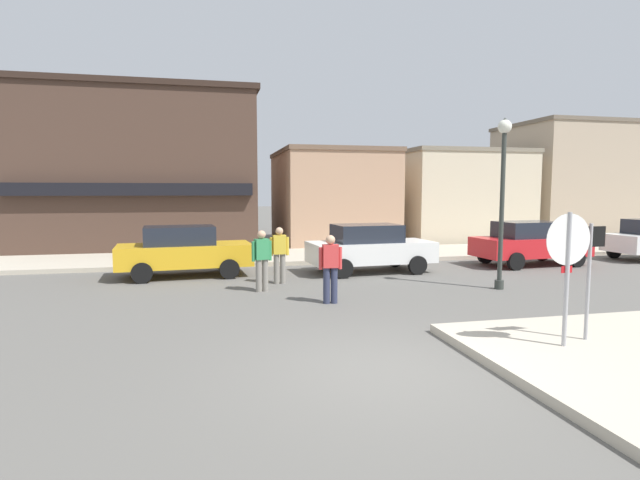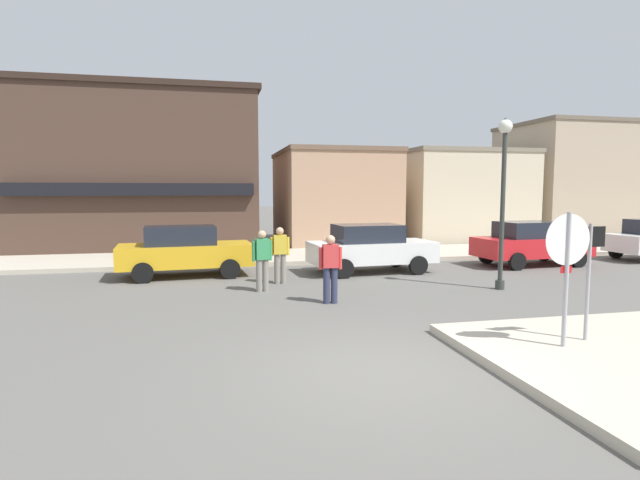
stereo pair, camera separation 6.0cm
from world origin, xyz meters
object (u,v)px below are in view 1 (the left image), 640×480
pedestrian_kerb_side (279,253)px  one_way_sign (589,270)px  parked_car_second (370,247)px  stop_sign (567,262)px  parked_car_nearest (184,250)px  parked_car_third (530,243)px  pedestrian_crossing_far (330,267)px  lamp_post (503,179)px  pedestrian_crossing_near (262,259)px

pedestrian_kerb_side → one_way_sign: bearing=-59.1°
one_way_sign → parked_car_second: (-1.03, 8.30, -0.52)m
stop_sign → parked_car_nearest: (-6.27, 9.02, -0.71)m
parked_car_third → stop_sign: bearing=-122.6°
stop_sign → one_way_sign: (0.60, 0.22, -0.19)m
parked_car_nearest → pedestrian_crossing_far: size_ratio=2.56×
pedestrian_crossing_far → lamp_post: bearing=7.8°
parked_car_nearest → pedestrian_crossing_near: 3.54m
lamp_post → parked_car_third: 5.50m
parked_car_third → pedestrian_crossing_near: pedestrian_crossing_near is taller
one_way_sign → pedestrian_kerb_side: (-4.17, 6.96, -0.46)m
stop_sign → parked_car_nearest: stop_sign is taller
parked_car_third → pedestrian_kerb_side: 9.30m
parked_car_third → pedestrian_crossing_near: (-9.78, -2.58, 0.06)m
one_way_sign → pedestrian_crossing_far: size_ratio=1.30×
parked_car_nearest → pedestrian_crossing_near: size_ratio=2.56×
stop_sign → pedestrian_crossing_near: size_ratio=1.43×
parked_car_third → pedestrian_kerb_side: pedestrian_kerb_side is taller
parked_car_nearest → pedestrian_crossing_near: bearing=-53.7°
parked_car_second → pedestrian_crossing_far: size_ratio=2.55×
pedestrian_crossing_far → parked_car_second: bearing=60.3°
pedestrian_crossing_near → pedestrian_kerb_side: 1.19m
parked_car_third → parked_car_second: bearing=-177.8°
one_way_sign → pedestrian_crossing_far: one_way_sign is taller
parked_car_second → parked_car_nearest: bearing=175.1°
pedestrian_crossing_far → stop_sign: bearing=-58.0°
parked_car_second → pedestrian_crossing_near: size_ratio=2.55×
parked_car_second → parked_car_third: bearing=2.2°
stop_sign → parked_car_second: 8.56m
pedestrian_kerb_side → stop_sign: bearing=-63.6°
stop_sign → one_way_sign: stop_sign is taller
lamp_post → parked_car_second: size_ratio=1.11×
parked_car_nearest → parked_car_third: same height
parked_car_nearest → parked_car_third: 11.88m
pedestrian_crossing_near → pedestrian_crossing_far: bearing=-51.0°
parked_car_third → parked_car_nearest: bearing=178.7°
parked_car_third → pedestrian_kerb_side: (-9.17, -1.56, 0.06)m
lamp_post → stop_sign: bearing=-112.3°
one_way_sign → parked_car_second: one_way_sign is taller
lamp_post → pedestrian_kerb_side: size_ratio=2.82×
stop_sign → one_way_sign: size_ratio=1.10×
pedestrian_crossing_near → parked_car_second: bearing=32.1°
pedestrian_crossing_near → pedestrian_crossing_far: size_ratio=1.00×
lamp_post → pedestrian_crossing_far: bearing=-172.2°
lamp_post → parked_car_nearest: (-8.36, 3.93, -2.15)m
one_way_sign → parked_car_third: bearing=59.6°
lamp_post → parked_car_third: lamp_post is taller
stop_sign → pedestrian_crossing_far: 5.26m
lamp_post → parked_car_second: (-2.52, 3.43, -2.15)m
parked_car_nearest → pedestrian_crossing_far: (3.51, -4.59, 0.06)m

